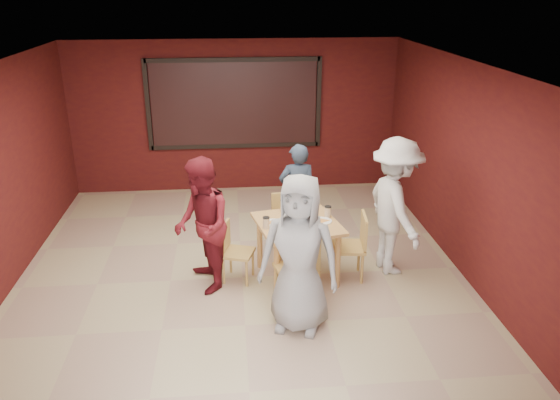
{
  "coord_description": "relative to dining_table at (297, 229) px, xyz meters",
  "views": [
    {
      "loc": [
        -0.1,
        -6.49,
        3.71
      ],
      "look_at": [
        0.51,
        -0.05,
        1.13
      ],
      "focal_mm": 35.0,
      "sensor_mm": 36.0,
      "label": 1
    }
  ],
  "objects": [
    {
      "name": "chair_front",
      "position": [
        -0.08,
        -0.72,
        -0.17
      ],
      "size": [
        0.55,
        0.55,
        0.95
      ],
      "color": "tan",
      "rests_on": "floor"
    },
    {
      "name": "diner_left",
      "position": [
        -1.23,
        -0.14,
        0.17
      ],
      "size": [
        0.85,
        0.98,
        1.75
      ],
      "primitive_type": "imported",
      "rotation": [
        0.0,
        0.0,
        -1.33
      ],
      "color": "maroon",
      "rests_on": "floor"
    },
    {
      "name": "diner_right",
      "position": [
        1.32,
        0.09,
        0.24
      ],
      "size": [
        0.88,
        1.31,
        1.88
      ],
      "primitive_type": "imported",
      "rotation": [
        0.0,
        0.0,
        1.73
      ],
      "color": "silver",
      "rests_on": "floor"
    },
    {
      "name": "diner_front",
      "position": [
        -0.12,
        -1.12,
        0.22
      ],
      "size": [
        1.05,
        0.86,
        1.85
      ],
      "primitive_type": "imported",
      "rotation": [
        0.0,
        0.0,
        -0.34
      ],
      "color": "gray",
      "rests_on": "floor"
    },
    {
      "name": "dining_table",
      "position": [
        0.0,
        0.0,
        0.0
      ],
      "size": [
        1.21,
        1.21,
        0.96
      ],
      "color": "tan",
      "rests_on": "floor"
    },
    {
      "name": "window_blinds",
      "position": [
        -0.74,
        3.5,
        0.95
      ],
      "size": [
        3.0,
        0.02,
        1.5
      ],
      "primitive_type": "cube",
      "color": "black"
    },
    {
      "name": "chair_back",
      "position": [
        -0.04,
        0.76,
        -0.2
      ],
      "size": [
        0.49,
        0.49,
        0.9
      ],
      "color": "tan",
      "rests_on": "floor"
    },
    {
      "name": "diner_back",
      "position": [
        0.14,
        1.14,
        0.06
      ],
      "size": [
        0.57,
        0.39,
        1.54
      ],
      "primitive_type": "imported",
      "rotation": [
        0.0,
        0.0,
        3.17
      ],
      "color": "#2D3C51",
      "rests_on": "floor"
    },
    {
      "name": "chair_right",
      "position": [
        0.75,
        -0.07,
        -0.19
      ],
      "size": [
        0.48,
        0.48,
        0.9
      ],
      "color": "tan",
      "rests_on": "floor"
    },
    {
      "name": "chair_left",
      "position": [
        -0.85,
        0.03,
        -0.25
      ],
      "size": [
        0.49,
        0.49,
        0.8
      ],
      "color": "tan",
      "rests_on": "floor"
    },
    {
      "name": "floor",
      "position": [
        -0.74,
        0.05,
        -0.7
      ],
      "size": [
        7.0,
        7.0,
        0.0
      ],
      "primitive_type": "plane",
      "color": "tan",
      "rests_on": "ground"
    }
  ]
}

